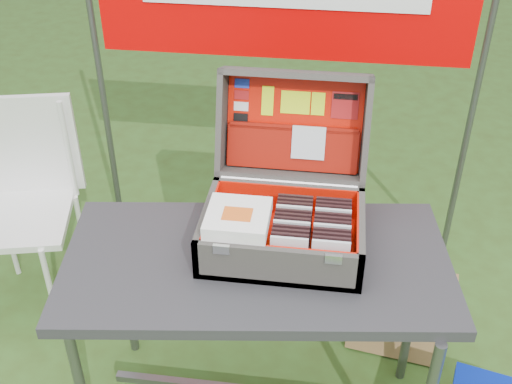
# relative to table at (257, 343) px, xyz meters

# --- Properties ---
(table) EXTENTS (1.32, 0.78, 0.78)m
(table) POSITION_rel_table_xyz_m (0.00, 0.00, 0.00)
(table) COLOR #2E2E2F
(table) RESTS_ON ground
(table_top) EXTENTS (1.32, 0.78, 0.04)m
(table_top) POSITION_rel_table_xyz_m (0.00, 0.00, 0.37)
(table_top) COLOR #2E2E2F
(table_top) RESTS_ON ground
(table_leg_bl) EXTENTS (0.04, 0.04, 0.74)m
(table_leg_bl) POSITION_rel_table_xyz_m (-0.56, 0.25, -0.02)
(table_leg_bl) COLOR #59595B
(table_leg_bl) RESTS_ON ground
(table_leg_br) EXTENTS (0.04, 0.04, 0.74)m
(table_leg_br) POSITION_rel_table_xyz_m (0.56, 0.25, -0.02)
(table_leg_br) COLOR #59595B
(table_leg_br) RESTS_ON ground
(suitcase) EXTENTS (0.52, 0.53, 0.46)m
(suitcase) POSITION_rel_table_xyz_m (0.08, 0.12, 0.62)
(suitcase) COLOR #58554F
(suitcase) RESTS_ON table
(suitcase_base_bottom) EXTENTS (0.52, 0.37, 0.02)m
(suitcase_base_bottom) POSITION_rel_table_xyz_m (0.08, 0.06, 0.40)
(suitcase_base_bottom) COLOR #58554F
(suitcase_base_bottom) RESTS_ON table_top
(suitcase_base_wall_front) EXTENTS (0.52, 0.02, 0.14)m
(suitcase_base_wall_front) POSITION_rel_table_xyz_m (0.08, -0.11, 0.46)
(suitcase_base_wall_front) COLOR #58554F
(suitcase_base_wall_front) RESTS_ON table_top
(suitcase_base_wall_back) EXTENTS (0.52, 0.02, 0.14)m
(suitcase_base_wall_back) POSITION_rel_table_xyz_m (0.08, 0.24, 0.46)
(suitcase_base_wall_back) COLOR #58554F
(suitcase_base_wall_back) RESTS_ON table_top
(suitcase_base_wall_left) EXTENTS (0.02, 0.37, 0.14)m
(suitcase_base_wall_left) POSITION_rel_table_xyz_m (-0.17, 0.06, 0.46)
(suitcase_base_wall_left) COLOR #58554F
(suitcase_base_wall_left) RESTS_ON table_top
(suitcase_base_wall_right) EXTENTS (0.02, 0.37, 0.14)m
(suitcase_base_wall_right) POSITION_rel_table_xyz_m (0.32, 0.06, 0.46)
(suitcase_base_wall_right) COLOR #58554F
(suitcase_base_wall_right) RESTS_ON table_top
(suitcase_liner_floor) EXTENTS (0.48, 0.33, 0.01)m
(suitcase_liner_floor) POSITION_rel_table_xyz_m (0.08, 0.06, 0.41)
(suitcase_liner_floor) COLOR red
(suitcase_liner_floor) RESTS_ON suitcase_base_bottom
(suitcase_latch_left) EXTENTS (0.05, 0.01, 0.03)m
(suitcase_latch_left) POSITION_rel_table_xyz_m (-0.09, -0.12, 0.52)
(suitcase_latch_left) COLOR silver
(suitcase_latch_left) RESTS_ON suitcase_base_wall_front
(suitcase_latch_right) EXTENTS (0.05, 0.01, 0.03)m
(suitcase_latch_right) POSITION_rel_table_xyz_m (0.24, -0.12, 0.52)
(suitcase_latch_right) COLOR silver
(suitcase_latch_right) RESTS_ON suitcase_base_wall_front
(suitcase_hinge) EXTENTS (0.47, 0.02, 0.02)m
(suitcase_hinge) POSITION_rel_table_xyz_m (0.08, 0.25, 0.53)
(suitcase_hinge) COLOR silver
(suitcase_hinge) RESTS_ON suitcase_base_wall_back
(suitcase_lid_back) EXTENTS (0.52, 0.14, 0.36)m
(suitcase_lid_back) POSITION_rel_table_xyz_m (0.08, 0.43, 0.66)
(suitcase_lid_back) COLOR #58554F
(suitcase_lid_back) RESTS_ON suitcase_base_wall_back
(suitcase_lid_rim_far) EXTENTS (0.52, 0.14, 0.06)m
(suitcase_lid_rim_far) POSITION_rel_table_xyz_m (0.08, 0.43, 0.84)
(suitcase_lid_rim_far) COLOR #58554F
(suitcase_lid_rim_far) RESTS_ON suitcase_lid_back
(suitcase_lid_rim_near) EXTENTS (0.52, 0.14, 0.06)m
(suitcase_lid_rim_near) POSITION_rel_table_xyz_m (0.08, 0.32, 0.52)
(suitcase_lid_rim_near) COLOR #58554F
(suitcase_lid_rim_near) RESTS_ON suitcase_lid_back
(suitcase_lid_rim_left) EXTENTS (0.02, 0.25, 0.39)m
(suitcase_lid_rim_left) POSITION_rel_table_xyz_m (-0.17, 0.38, 0.68)
(suitcase_lid_rim_left) COLOR #58554F
(suitcase_lid_rim_left) RESTS_ON suitcase_lid_back
(suitcase_lid_rim_right) EXTENTS (0.02, 0.25, 0.39)m
(suitcase_lid_rim_right) POSITION_rel_table_xyz_m (0.32, 0.38, 0.68)
(suitcase_lid_rim_right) COLOR #58554F
(suitcase_lid_rim_right) RESTS_ON suitcase_lid_back
(suitcase_lid_liner) EXTENTS (0.47, 0.11, 0.31)m
(suitcase_lid_liner) POSITION_rel_table_xyz_m (0.08, 0.42, 0.66)
(suitcase_lid_liner) COLOR red
(suitcase_lid_liner) RESTS_ON suitcase_lid_back
(suitcase_liner_wall_front) EXTENTS (0.48, 0.01, 0.12)m
(suitcase_liner_wall_front) POSITION_rel_table_xyz_m (0.08, -0.10, 0.47)
(suitcase_liner_wall_front) COLOR red
(suitcase_liner_wall_front) RESTS_ON suitcase_base_bottom
(suitcase_liner_wall_back) EXTENTS (0.48, 0.01, 0.12)m
(suitcase_liner_wall_back) POSITION_rel_table_xyz_m (0.08, 0.23, 0.47)
(suitcase_liner_wall_back) COLOR red
(suitcase_liner_wall_back) RESTS_ON suitcase_base_bottom
(suitcase_liner_wall_left) EXTENTS (0.01, 0.33, 0.12)m
(suitcase_liner_wall_left) POSITION_rel_table_xyz_m (-0.16, 0.06, 0.47)
(suitcase_liner_wall_left) COLOR red
(suitcase_liner_wall_left) RESTS_ON suitcase_base_bottom
(suitcase_liner_wall_right) EXTENTS (0.01, 0.33, 0.12)m
(suitcase_liner_wall_right) POSITION_rel_table_xyz_m (0.31, 0.06, 0.47)
(suitcase_liner_wall_right) COLOR red
(suitcase_liner_wall_right) RESTS_ON suitcase_base_bottom
(suitcase_lid_pocket) EXTENTS (0.46, 0.08, 0.15)m
(suitcase_lid_pocket) POSITION_rel_table_xyz_m (0.08, 0.37, 0.59)
(suitcase_lid_pocket) COLOR maroon
(suitcase_lid_pocket) RESTS_ON suitcase_lid_liner
(suitcase_pocket_edge) EXTENTS (0.45, 0.03, 0.03)m
(suitcase_pocket_edge) POSITION_rel_table_xyz_m (0.08, 0.39, 0.66)
(suitcase_pocket_edge) COLOR maroon
(suitcase_pocket_edge) RESTS_ON suitcase_lid_pocket
(suitcase_pocket_cd) EXTENTS (0.12, 0.05, 0.11)m
(suitcase_pocket_cd) POSITION_rel_table_xyz_m (0.13, 0.37, 0.62)
(suitcase_pocket_cd) COLOR silver
(suitcase_pocket_cd) RESTS_ON suitcase_lid_pocket
(lid_sticker_cc_a) EXTENTS (0.05, 0.01, 0.03)m
(lid_sticker_cc_a) POSITION_rel_table_xyz_m (-0.11, 0.46, 0.79)
(lid_sticker_cc_a) COLOR #1933B2
(lid_sticker_cc_a) RESTS_ON suitcase_lid_liner
(lid_sticker_cc_b) EXTENTS (0.05, 0.01, 0.03)m
(lid_sticker_cc_b) POSITION_rel_table_xyz_m (-0.11, 0.44, 0.75)
(lid_sticker_cc_b) COLOR #9E1314
(lid_sticker_cc_b) RESTS_ON suitcase_lid_liner
(lid_sticker_cc_c) EXTENTS (0.05, 0.01, 0.03)m
(lid_sticker_cc_c) POSITION_rel_table_xyz_m (-0.11, 0.43, 0.71)
(lid_sticker_cc_c) COLOR white
(lid_sticker_cc_c) RESTS_ON suitcase_lid_liner
(lid_sticker_cc_d) EXTENTS (0.05, 0.01, 0.03)m
(lid_sticker_cc_d) POSITION_rel_table_xyz_m (-0.11, 0.42, 0.68)
(lid_sticker_cc_d) COLOR black
(lid_sticker_cc_d) RESTS_ON suitcase_lid_liner
(lid_card_neon_tall) EXTENTS (0.04, 0.04, 0.10)m
(lid_card_neon_tall) POSITION_rel_table_xyz_m (-0.02, 0.44, 0.74)
(lid_card_neon_tall) COLOR #CFF212
(lid_card_neon_tall) RESTS_ON suitcase_lid_liner
(lid_card_neon_main) EXTENTS (0.10, 0.03, 0.08)m
(lid_card_neon_main) POSITION_rel_table_xyz_m (0.08, 0.44, 0.74)
(lid_card_neon_main) COLOR #CFF212
(lid_card_neon_main) RESTS_ON suitcase_lid_liner
(lid_card_neon_small) EXTENTS (0.05, 0.03, 0.08)m
(lid_card_neon_small) POSITION_rel_table_xyz_m (0.15, 0.44, 0.74)
(lid_card_neon_small) COLOR #CFF212
(lid_card_neon_small) RESTS_ON suitcase_lid_liner
(lid_sticker_band) EXTENTS (0.09, 0.03, 0.09)m
(lid_sticker_band) POSITION_rel_table_xyz_m (0.25, 0.44, 0.74)
(lid_sticker_band) COLOR #9E1314
(lid_sticker_band) RESTS_ON suitcase_lid_liner
(lid_sticker_band_bar) EXTENTS (0.08, 0.01, 0.02)m
(lid_sticker_band_bar) POSITION_rel_table_xyz_m (0.25, 0.45, 0.77)
(lid_sticker_band_bar) COLOR black
(lid_sticker_band_bar) RESTS_ON suitcase_lid_liner
(cd_left_0) EXTENTS (0.11, 0.01, 0.13)m
(cd_left_0) POSITION_rel_table_xyz_m (0.11, -0.07, 0.48)
(cd_left_0) COLOR silver
(cd_left_0) RESTS_ON suitcase_liner_floor
(cd_left_1) EXTENTS (0.11, 0.01, 0.13)m
(cd_left_1) POSITION_rel_table_xyz_m (0.11, -0.05, 0.48)
(cd_left_1) COLOR black
(cd_left_1) RESTS_ON suitcase_liner_floor
(cd_left_2) EXTENTS (0.11, 0.01, 0.13)m
(cd_left_2) POSITION_rel_table_xyz_m (0.11, -0.03, 0.48)
(cd_left_2) COLOR black
(cd_left_2) RESTS_ON suitcase_liner_floor
(cd_left_3) EXTENTS (0.11, 0.01, 0.13)m
(cd_left_3) POSITION_rel_table_xyz_m (0.11, -0.01, 0.48)
(cd_left_3) COLOR black
(cd_left_3) RESTS_ON suitcase_liner_floor
(cd_left_4) EXTENTS (0.11, 0.01, 0.13)m
(cd_left_4) POSITION_rel_table_xyz_m (0.11, 0.01, 0.48)
(cd_left_4) COLOR silver
(cd_left_4) RESTS_ON suitcase_liner_floor
(cd_left_5) EXTENTS (0.11, 0.01, 0.13)m
(cd_left_5) POSITION_rel_table_xyz_m (0.11, 0.03, 0.48)
(cd_left_5) COLOR black
(cd_left_5) RESTS_ON suitcase_liner_floor
(cd_left_6) EXTENTS (0.11, 0.01, 0.13)m
(cd_left_6) POSITION_rel_table_xyz_m (0.11, 0.05, 0.48)
(cd_left_6) COLOR black
(cd_left_6) RESTS_ON suitcase_liner_floor
(cd_left_7) EXTENTS (0.11, 0.01, 0.13)m
(cd_left_7) POSITION_rel_table_xyz_m (0.11, 0.07, 0.48)
(cd_left_7) COLOR black
(cd_left_7) RESTS_ON suitcase_liner_floor
(cd_left_8) EXTENTS (0.11, 0.01, 0.13)m
(cd_left_8) POSITION_rel_table_xyz_m (0.11, 0.09, 0.48)
(cd_left_8) COLOR silver
(cd_left_8) RESTS_ON suitcase_liner_floor
(cd_left_9) EXTENTS (0.11, 0.01, 0.13)m
(cd_left_9) POSITION_rel_table_xyz_m (0.11, 0.11, 0.48)
(cd_left_9) COLOR black
(cd_left_9) RESTS_ON suitcase_liner_floor
(cd_left_10) EXTENTS (0.11, 0.01, 0.13)m
(cd_left_10) POSITION_rel_table_xyz_m (0.11, 0.13, 0.48)
(cd_left_10) COLOR black
(cd_left_10) RESTS_ON suitcase_liner_floor
(cd_left_11) EXTENTS (0.11, 0.01, 0.13)m
(cd_left_11) POSITION_rel_table_xyz_m (0.11, 0.15, 0.48)
(cd_left_11) COLOR black
(cd_left_11) RESTS_ON suitcase_liner_floor
(cd_right_0) EXTENTS (0.11, 0.01, 0.13)m
(cd_right_0) POSITION_rel_table_xyz_m (0.23, -0.07, 0.48)
(cd_right_0) COLOR silver
(cd_right_0) RESTS_ON suitcase_liner_floor
(cd_right_1) EXTENTS (0.11, 0.01, 0.13)m
(cd_right_1) POSITION_rel_table_xyz_m (0.23, -0.05, 0.48)
(cd_right_1) COLOR black
(cd_right_1) RESTS_ON suitcase_liner_floor
(cd_right_2) EXTENTS (0.11, 0.01, 0.13)m
(cd_right_2) POSITION_rel_table_xyz_m (0.23, -0.03, 0.48)
(cd_right_2) COLOR black
(cd_right_2) RESTS_ON suitcase_liner_floor
(cd_right_3) EXTENTS (0.11, 0.01, 0.13)m
(cd_right_3) POSITION_rel_table_xyz_m (0.23, -0.01, 0.48)
(cd_right_3) COLOR black
(cd_right_3) RESTS_ON suitcase_liner_floor
(cd_right_4) EXTENTS (0.11, 0.01, 0.13)m
(cd_right_4) POSITION_rel_table_xyz_m (0.23, 0.01, 0.48)
(cd_right_4) COLOR silver
(cd_right_4) RESTS_ON suitcase_liner_floor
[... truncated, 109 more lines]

